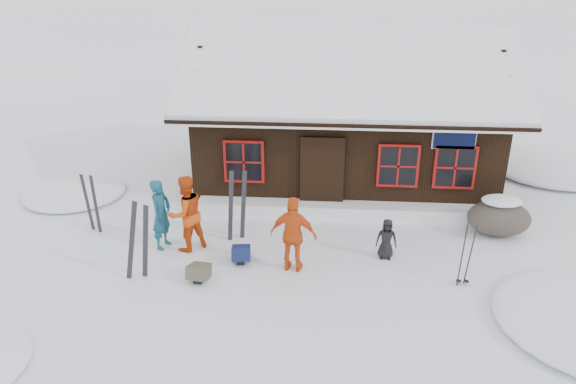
% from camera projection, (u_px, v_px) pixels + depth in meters
% --- Properties ---
extents(ground, '(120.00, 120.00, 0.00)m').
position_uv_depth(ground, '(278.00, 258.00, 12.57)').
color(ground, white).
rests_on(ground, ground).
extents(mountain_hut, '(8.90, 6.09, 4.42)m').
position_uv_depth(mountain_hut, '(345.00, 126.00, 16.37)').
color(mountain_hut, black).
rests_on(mountain_hut, ground).
extents(snow_drift, '(7.60, 0.60, 0.35)m').
position_uv_depth(snow_drift, '(344.00, 209.00, 14.45)').
color(snow_drift, white).
rests_on(snow_drift, ground).
extents(snow_mounds, '(20.60, 13.20, 0.48)m').
position_uv_depth(snow_mounds, '(350.00, 222.00, 14.16)').
color(snow_mounds, white).
rests_on(snow_mounds, ground).
extents(skier_teal, '(0.54, 0.69, 1.66)m').
position_uv_depth(skier_teal, '(161.00, 214.00, 12.70)').
color(skier_teal, navy).
rests_on(skier_teal, ground).
extents(skier_orange_left, '(1.10, 1.09, 1.79)m').
position_uv_depth(skier_orange_left, '(186.00, 213.00, 12.60)').
color(skier_orange_left, '#CA400E').
rests_on(skier_orange_left, ground).
extents(skier_orange_right, '(1.06, 0.59, 1.70)m').
position_uv_depth(skier_orange_right, '(294.00, 235.00, 11.77)').
color(skier_orange_right, '#D74E16').
rests_on(skier_orange_right, ground).
extents(skier_crouched, '(0.48, 0.33, 0.94)m').
position_uv_depth(skier_crouched, '(386.00, 239.00, 12.39)').
color(skier_crouched, black).
rests_on(skier_crouched, ground).
extents(boulder, '(1.50, 1.12, 0.87)m').
position_uv_depth(boulder, '(499.00, 217.00, 13.45)').
color(boulder, '#504840').
rests_on(boulder, ground).
extents(ski_pair_left, '(0.67, 0.21, 1.80)m').
position_uv_depth(ski_pair_left, '(139.00, 242.00, 11.47)').
color(ski_pair_left, black).
rests_on(ski_pair_left, ground).
extents(ski_pair_mid, '(0.40, 0.17, 1.52)m').
position_uv_depth(ski_pair_mid, '(92.00, 204.00, 13.48)').
color(ski_pair_mid, black).
rests_on(ski_pair_mid, ground).
extents(ski_pair_right, '(0.50, 0.18, 1.78)m').
position_uv_depth(ski_pair_right, '(237.00, 207.00, 13.05)').
color(ski_pair_right, black).
rests_on(ski_pair_right, ground).
extents(ski_poles, '(0.26, 0.13, 1.45)m').
position_uv_depth(ski_poles, '(466.00, 256.00, 11.31)').
color(ski_poles, black).
rests_on(ski_poles, ground).
extents(backpack_blue, '(0.46, 0.58, 0.29)m').
position_uv_depth(backpack_blue, '(241.00, 256.00, 12.36)').
color(backpack_blue, '#111D48').
rests_on(backpack_blue, ground).
extents(backpack_olive, '(0.46, 0.57, 0.28)m').
position_uv_depth(backpack_olive, '(199.00, 274.00, 11.68)').
color(backpack_olive, '#4B4735').
rests_on(backpack_olive, ground).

